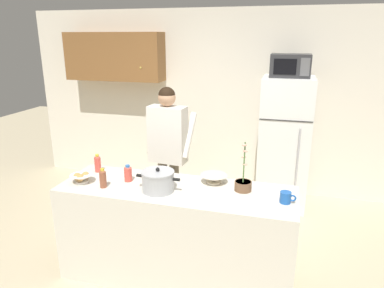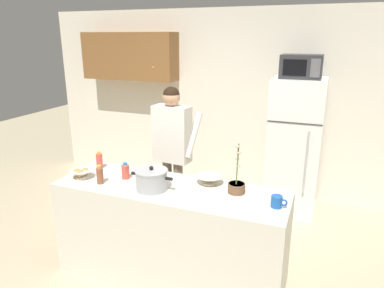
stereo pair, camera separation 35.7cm
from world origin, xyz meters
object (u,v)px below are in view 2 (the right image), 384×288
object	(u,v)px
person_near_pot	(172,141)
bread_bowl	(81,173)
potted_orchid	(237,186)
empty_bowl	(209,179)
microwave	(301,66)
bottle_mid_counter	(125,171)
cooking_pot	(152,179)
coffee_mug	(277,202)
bottle_far_corner	(99,160)
bottle_near_edge	(100,174)
refrigerator	(294,146)

from	to	relation	value
person_near_pot	bread_bowl	distance (m)	1.14
potted_orchid	empty_bowl	bearing A→B (deg)	161.93
microwave	bottle_mid_counter	bearing A→B (deg)	-127.63
cooking_pot	microwave	bearing A→B (deg)	61.69
cooking_pot	bread_bowl	xyz separation A→B (m)	(-0.74, -0.02, -0.04)
microwave	bottle_mid_counter	world-z (taller)	microwave
coffee_mug	bottle_far_corner	size ratio (longest dim) A/B	0.72
bottle_mid_counter	cooking_pot	bearing A→B (deg)	-20.32
cooking_pot	bottle_far_corner	xyz separation A→B (m)	(-0.74, 0.27, -0.00)
empty_bowl	bottle_near_edge	distance (m)	1.00
cooking_pot	bottle_mid_counter	bearing A→B (deg)	159.68
refrigerator	bottle_mid_counter	distance (m)	2.28
person_near_pot	cooking_pot	world-z (taller)	person_near_pot
potted_orchid	cooking_pot	bearing A→B (deg)	-164.16
person_near_pot	potted_orchid	distance (m)	1.26
bottle_near_edge	bottle_far_corner	distance (m)	0.41
cooking_pot	coffee_mug	distance (m)	1.09
empty_bowl	bottle_mid_counter	bearing A→B (deg)	-168.00
bottle_far_corner	cooking_pot	bearing A→B (deg)	-19.81
refrigerator	empty_bowl	distance (m)	1.76
microwave	bottle_far_corner	bearing A→B (deg)	-137.06
empty_bowl	bottle_near_edge	xyz separation A→B (m)	(-0.94, -0.35, 0.04)
bottle_mid_counter	microwave	bearing A→B (deg)	52.37
bottle_near_edge	bottle_far_corner	bearing A→B (deg)	126.23
bottle_far_corner	refrigerator	bearing A→B (deg)	43.31
empty_bowl	bottle_mid_counter	xyz separation A→B (m)	(-0.78, -0.17, 0.03)
cooking_pot	bottle_far_corner	size ratio (longest dim) A/B	2.19
bottle_near_edge	bottle_far_corner	world-z (taller)	bottle_far_corner
bread_bowl	bottle_far_corner	xyz separation A→B (m)	(0.00, 0.29, 0.04)
bottle_mid_counter	bottle_far_corner	bearing A→B (deg)	160.64
cooking_pot	bottle_far_corner	bearing A→B (deg)	160.19
refrigerator	microwave	size ratio (longest dim) A/B	3.61
empty_bowl	bottle_near_edge	bearing A→B (deg)	-159.30
coffee_mug	bread_bowl	xyz separation A→B (m)	(-1.83, -0.08, 0.00)
person_near_pot	potted_orchid	world-z (taller)	person_near_pot
bottle_near_edge	cooking_pot	bearing A→B (deg)	6.78
empty_bowl	cooking_pot	bearing A→B (deg)	-145.93
bottle_mid_counter	potted_orchid	world-z (taller)	potted_orchid
refrigerator	cooking_pot	size ratio (longest dim) A/B	4.34
bottle_mid_counter	coffee_mug	bearing A→B (deg)	-2.89
refrigerator	coffee_mug	distance (m)	1.89
potted_orchid	bottle_near_edge	bearing A→B (deg)	-167.82
coffee_mug	bottle_far_corner	distance (m)	1.84
bottle_mid_counter	bottle_far_corner	distance (m)	0.42
bottle_mid_counter	bottle_far_corner	size ratio (longest dim) A/B	0.87
microwave	cooking_pot	distance (m)	2.35
coffee_mug	bottle_mid_counter	world-z (taller)	bottle_mid_counter
coffee_mug	bottle_mid_counter	bearing A→B (deg)	177.11
bottle_mid_counter	bottle_near_edge	bearing A→B (deg)	-129.52
coffee_mug	bottle_far_corner	world-z (taller)	bottle_far_corner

